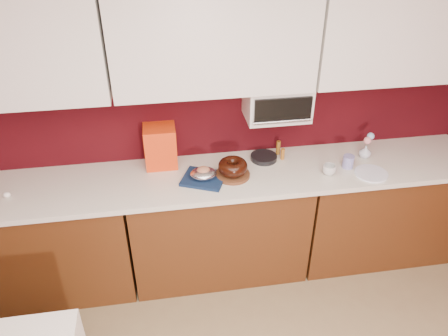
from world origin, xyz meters
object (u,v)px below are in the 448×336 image
bundt_cake (233,167)px  pandoro_box (160,146)px  flower_vase (365,151)px  foil_ham_nest (203,173)px  toaster_oven (277,101)px  blue_jar (348,162)px  coffee_mug (329,169)px

bundt_cake → pandoro_box: (-0.50, 0.24, 0.08)m
pandoro_box → flower_vase: (1.55, -0.14, -0.10)m
bundt_cake → foil_ham_nest: bundt_cake is taller
toaster_oven → pandoro_box: toaster_oven is taller
pandoro_box → blue_jar: (1.36, -0.26, -0.11)m
toaster_oven → bundt_cake: toaster_oven is taller
bundt_cake → coffee_mug: bearing=-7.2°
toaster_oven → flower_vase: 0.82m
foil_ham_nest → toaster_oven: bearing=20.7°
bundt_cake → coffee_mug: (0.69, -0.09, -0.03)m
foil_ham_nest → coffee_mug: (0.90, -0.07, -0.01)m
bundt_cake → flower_vase: bearing=5.3°
foil_ham_nest → pandoro_box: (-0.28, 0.26, 0.10)m
toaster_oven → coffee_mug: toaster_oven is taller
toaster_oven → foil_ham_nest: (-0.56, -0.21, -0.42)m
pandoro_box → blue_jar: pandoro_box is taller
bundt_cake → pandoro_box: size_ratio=0.68×
bundt_cake → coffee_mug: 0.70m
toaster_oven → coffee_mug: size_ratio=4.90×
bundt_cake → flower_vase: 1.05m
coffee_mug → blue_jar: size_ratio=0.95×
toaster_oven → coffee_mug: 0.62m
toaster_oven → foil_ham_nest: 0.73m
bundt_cake → coffee_mug: bundt_cake is taller
flower_vase → toaster_oven: bearing=172.1°
toaster_oven → foil_ham_nest: bearing=-159.3°
toaster_oven → pandoro_box: (-0.85, 0.05, -0.32)m
toaster_oven → flower_vase: (0.70, -0.10, -0.42)m
pandoro_box → toaster_oven: bearing=-3.1°
coffee_mug → blue_jar: bearing=21.7°
pandoro_box → coffee_mug: (1.19, -0.33, -0.11)m
pandoro_box → coffee_mug: 1.24m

